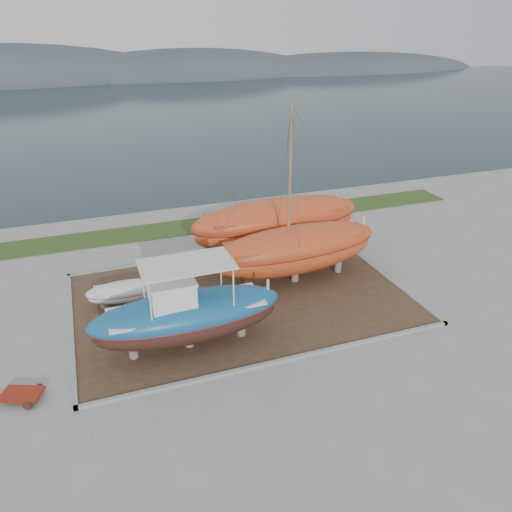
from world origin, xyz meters
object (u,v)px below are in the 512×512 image
object	(u,v)px
white_dinghy	(127,294)
orange_bare_hull	(277,229)
orange_sailboat	(298,199)
red_trailer	(22,396)
blue_caique	(187,306)

from	to	relation	value
white_dinghy	orange_bare_hull	bearing A→B (deg)	18.34
orange_sailboat	red_trailer	world-z (taller)	orange_sailboat
red_trailer	orange_bare_hull	bearing A→B (deg)	54.26
white_dinghy	red_trailer	size ratio (longest dim) A/B	1.77
blue_caique	red_trailer	xyz separation A→B (m)	(-7.39, -1.28, -2.09)
blue_caique	orange_sailboat	size ratio (longest dim) A/B	0.87
orange_bare_hull	red_trailer	xyz separation A→B (m)	(-15.18, -9.28, -1.79)
orange_bare_hull	red_trailer	bearing A→B (deg)	-151.37
red_trailer	white_dinghy	bearing A→B (deg)	73.71
blue_caique	white_dinghy	world-z (taller)	blue_caique
blue_caique	white_dinghy	distance (m)	5.69
orange_sailboat	red_trailer	size ratio (longest dim) A/B	4.33
blue_caique	orange_bare_hull	world-z (taller)	blue_caique
blue_caique	red_trailer	world-z (taller)	blue_caique
blue_caique	orange_sailboat	xyz separation A→B (m)	(7.46, 4.28, 2.95)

